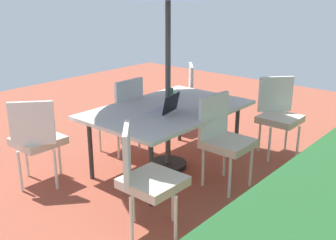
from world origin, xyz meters
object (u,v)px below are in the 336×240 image
object	(u,v)px
cup	(171,93)
chair_south	(122,111)
chair_northwest	(279,113)
laptop	(165,109)
dining_table	(168,112)
chair_northeast	(145,175)
chair_southwest	(181,93)
chair_north	(224,136)
chair_southeast	(37,137)

from	to	relation	value
cup	chair_south	bearing A→B (deg)	-50.12
chair_northwest	laptop	distance (m)	1.55
dining_table	chair_northeast	xyz separation A→B (m)	(1.15, 0.74, -0.14)
chair_northeast	chair_southwest	bearing A→B (deg)	-10.51
dining_table	cup	world-z (taller)	cup
dining_table	cup	distance (m)	0.47
chair_north	chair_northwest	size ratio (longest dim) A/B	1.00
dining_table	chair_northeast	world-z (taller)	chair_northeast
dining_table	chair_south	xyz separation A→B (m)	(0.03, -0.74, -0.14)
chair_north	cup	world-z (taller)	chair_north
dining_table	cup	xyz separation A→B (m)	(-0.37, -0.27, 0.11)
chair_northwest	laptop	size ratio (longest dim) A/B	2.69
chair_southwest	dining_table	bearing A→B (deg)	-8.27
chair_south	cup	bearing A→B (deg)	130.88
chair_north	chair_northeast	bearing A→B (deg)	-173.51
chair_northeast	chair_southeast	distance (m)	1.49
laptop	chair_south	bearing A→B (deg)	-110.96
chair_south	laptop	world-z (taller)	chair_south
chair_northwest	chair_northeast	xyz separation A→B (m)	(2.36, -0.05, 0.00)
chair_southwest	chair_southeast	distance (m)	2.40
chair_northwest	cup	world-z (taller)	chair_northwest
chair_northeast	dining_table	bearing A→B (deg)	-10.55
chair_northwest	cup	bearing A→B (deg)	171.58
dining_table	chair_southwest	bearing A→B (deg)	-147.26
chair_north	cup	bearing A→B (deg)	78.31
chair_southeast	chair_south	bearing A→B (deg)	-139.06
chair_northwest	cup	distance (m)	1.37
chair_northeast	chair_north	bearing A→B (deg)	-42.68
chair_northwest	cup	size ratio (longest dim) A/B	8.29
chair_southwest	chair_north	bearing A→B (deg)	12.03
chair_southwest	chair_northeast	bearing A→B (deg)	-8.31
chair_south	chair_northeast	distance (m)	1.86
chair_north	chair_northeast	world-z (taller)	same
dining_table	chair_southwest	world-z (taller)	chair_southwest
dining_table	chair_southwest	xyz separation A→B (m)	(-1.16, -0.75, -0.14)
chair_northeast	chair_southwest	distance (m)	2.75
chair_northwest	chair_southwest	distance (m)	1.53
chair_north	chair_northeast	xyz separation A→B (m)	(1.20, 0.01, 0.00)
dining_table	laptop	size ratio (longest dim) A/B	5.10
dining_table	chair_northeast	size ratio (longest dim) A/B	1.90
chair_northwest	laptop	world-z (taller)	chair_northwest
chair_northeast	laptop	size ratio (longest dim) A/B	2.69
dining_table	chair_southwest	size ratio (longest dim) A/B	1.90
chair_southwest	cup	size ratio (longest dim) A/B	8.29
chair_south	laptop	distance (m)	0.89
dining_table	chair_northeast	bearing A→B (deg)	32.66
chair_north	chair_south	world-z (taller)	same
chair_southwest	laptop	bearing A→B (deg)	-8.32
chair_south	laptop	xyz separation A→B (m)	(0.13, 0.85, 0.23)
chair_north	chair_southeast	world-z (taller)	same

